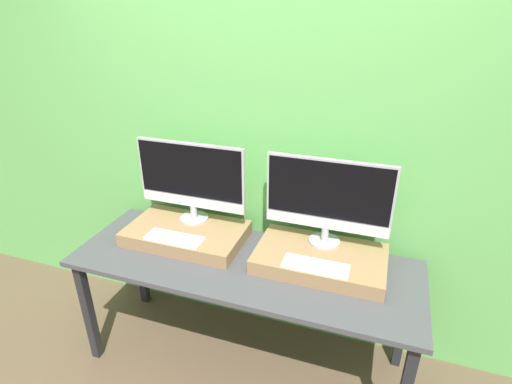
% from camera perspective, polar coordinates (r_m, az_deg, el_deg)
% --- Properties ---
extents(wall_back, '(8.00, 0.04, 2.60)m').
position_cam_1_polar(wall_back, '(2.32, 1.52, 7.08)').
color(wall_back, '#66B75B').
rests_on(wall_back, ground_plane).
extents(workbench, '(1.92, 0.67, 0.74)m').
position_cam_1_polar(workbench, '(2.27, -1.78, -11.38)').
color(workbench, '#47474C').
rests_on(workbench, ground_plane).
extents(wooden_riser_left, '(0.69, 0.41, 0.08)m').
position_cam_1_polar(wooden_riser_left, '(2.44, -9.92, -5.84)').
color(wooden_riser_left, '#99754C').
rests_on(wooden_riser_left, workbench).
extents(monitor_left, '(0.67, 0.17, 0.49)m').
position_cam_1_polar(monitor_left, '(2.38, -9.26, 1.97)').
color(monitor_left, '#B2B2B7').
rests_on(monitor_left, wooden_riser_left).
extents(keyboard_left, '(0.34, 0.12, 0.01)m').
position_cam_1_polar(keyboard_left, '(2.31, -11.59, -6.46)').
color(keyboard_left, silver).
rests_on(keyboard_left, wooden_riser_left).
extents(wooden_riser_right, '(0.69, 0.41, 0.08)m').
position_cam_1_polar(wooden_riser_right, '(2.21, 9.13, -9.39)').
color(wooden_riser_right, '#99754C').
rests_on(wooden_riser_right, workbench).
extents(monitor_right, '(0.67, 0.17, 0.49)m').
position_cam_1_polar(monitor_right, '(2.14, 10.25, -0.83)').
color(monitor_right, '#B2B2B7').
rests_on(monitor_right, wooden_riser_right).
extents(keyboard_right, '(0.34, 0.12, 0.01)m').
position_cam_1_polar(keyboard_right, '(2.07, 8.52, -10.37)').
color(keyboard_right, silver).
rests_on(keyboard_right, wooden_riser_right).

